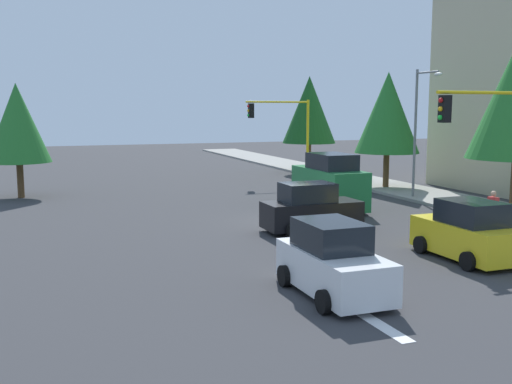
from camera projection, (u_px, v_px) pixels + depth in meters
The scene contains 14 objects.
ground_plane at pixel (288, 223), 26.22m from camera, with size 120.00×120.00×0.00m, color #353538.
sidewalk_kerb at pixel (422, 194), 34.47m from camera, with size 80.00×4.00×0.15m, color gray.
lane_arrow_near at pixel (364, 315), 14.49m from camera, with size 2.40×1.10×1.10m.
traffic_signal_far_left at pixel (283, 124), 40.64m from camera, with size 0.36×4.59×5.51m.
traffic_signal_near_left at pixel (496, 134), 22.06m from camera, with size 0.36×4.59×5.64m.
street_lamp_curbside at pixel (420, 119), 32.15m from camera, with size 2.15×0.28×7.00m.
tree_roadside_far at pixel (309, 110), 45.55m from camera, with size 4.03×4.03×7.35m.
tree_roadside_mid at pixel (388, 113), 36.46m from camera, with size 3.91×3.91×7.13m.
tree_opposite_side at pixel (17, 123), 33.00m from camera, with size 3.48×3.48×6.32m.
delivery_van_green at pixel (329, 184), 29.43m from camera, with size 4.80×2.22×2.77m.
car_yellow at pixel (468, 233), 19.70m from camera, with size 3.87×2.03×1.98m.
car_black at pixel (311, 209), 24.28m from camera, with size 1.99×3.92×1.98m.
car_white at pixel (333, 262), 15.93m from camera, with size 3.92×1.99×1.98m.
pedestrian_crossing at pixel (493, 211), 23.91m from camera, with size 0.40×0.24×1.70m.
Camera 1 is at (23.69, -10.29, 4.93)m, focal length 42.28 mm.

